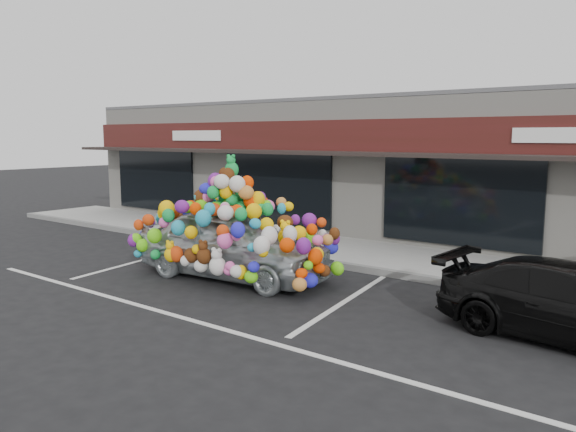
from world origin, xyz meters
The scene contains 9 objects.
ground centered at (0.00, 0.00, 0.00)m, with size 90.00×90.00×0.00m, color black.
shop_building centered at (0.00, 8.44, 2.16)m, with size 24.00×7.20×4.31m.
sidewalk centered at (0.00, 4.00, 0.07)m, with size 26.00×3.00×0.15m, color gray.
kerb centered at (0.00, 2.50, 0.07)m, with size 26.00×0.18×0.16m, color slate.
parking_stripe_left centered at (-3.20, 0.20, 0.00)m, with size 0.12×4.40×0.01m, color silver.
parking_stripe_mid centered at (2.80, 0.20, 0.00)m, with size 0.12×4.40×0.01m, color silver.
lane_line centered at (2.00, -2.30, 0.00)m, with size 14.00×0.12×0.01m, color silver.
toy_car centered at (-0.15, 0.31, 0.95)m, with size 3.27×4.97×2.81m.
black_sedan centered at (6.66, 0.56, 0.60)m, with size 4.11×1.67×1.19m, color black.
Camera 1 is at (8.19, -8.67, 3.13)m, focal length 35.00 mm.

